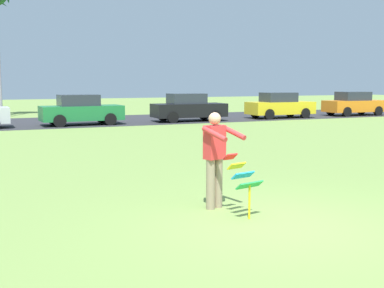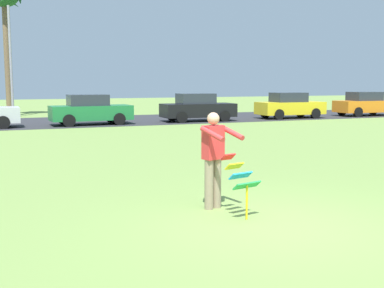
% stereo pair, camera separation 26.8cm
% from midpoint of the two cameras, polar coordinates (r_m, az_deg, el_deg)
% --- Properties ---
extents(ground_plane, '(120.00, 120.00, 0.00)m').
position_cam_midpoint_polar(ground_plane, '(7.86, 11.21, -9.57)').
color(ground_plane, olive).
extents(road_strip, '(120.00, 8.00, 0.01)m').
position_cam_midpoint_polar(road_strip, '(28.51, -13.55, 2.57)').
color(road_strip, '#2D2D33').
rests_on(road_strip, ground).
extents(person_kite_flyer, '(0.66, 0.74, 1.73)m').
position_cam_midpoint_polar(person_kite_flyer, '(8.62, 3.46, -1.46)').
color(person_kite_flyer, gray).
rests_on(person_kite_flyer, ground).
extents(kite_held, '(0.53, 0.70, 1.05)m').
position_cam_midpoint_polar(kite_held, '(8.15, 6.64, -3.88)').
color(kite_held, red).
rests_on(kite_held, ground).
extents(parked_car_green, '(4.26, 1.96, 1.60)m').
position_cam_midpoint_polar(parked_car_green, '(26.19, -11.57, 3.91)').
color(parked_car_green, '#1E7238').
rests_on(parked_car_green, ground).
extents(parked_car_black, '(4.22, 1.88, 1.60)m').
position_cam_midpoint_polar(parked_car_black, '(27.96, 0.94, 4.26)').
color(parked_car_black, black).
rests_on(parked_car_black, ground).
extents(parked_car_yellow, '(4.22, 1.88, 1.60)m').
position_cam_midpoint_polar(parked_car_yellow, '(30.92, 11.66, 4.40)').
color(parked_car_yellow, yellow).
rests_on(parked_car_yellow, ground).
extents(parked_car_orange, '(4.24, 1.92, 1.60)m').
position_cam_midpoint_polar(parked_car_orange, '(34.56, 19.92, 4.41)').
color(parked_car_orange, orange).
rests_on(parked_car_orange, ground).
extents(streetlight_pole, '(0.24, 1.65, 7.00)m').
position_cam_midpoint_polar(streetlight_pole, '(33.28, -20.33, 9.85)').
color(streetlight_pole, '#9E9EA3').
rests_on(streetlight_pole, ground).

